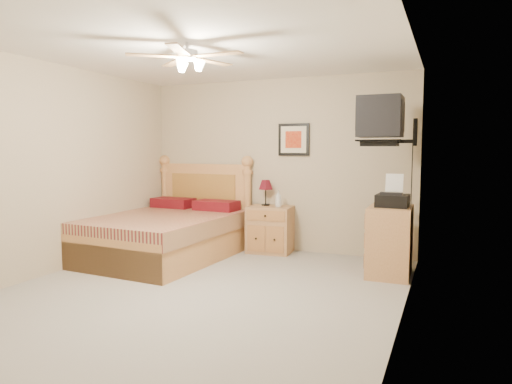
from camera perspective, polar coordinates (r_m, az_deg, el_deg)
floor at (r=4.90m, az=-6.94°, el=-12.27°), size 4.50×4.50×0.00m
ceiling at (r=4.78m, az=-7.30°, el=17.62°), size 4.00×4.50×0.04m
wall_back at (r=6.72m, az=2.59°, el=3.38°), size 4.00×0.04×2.50m
wall_left at (r=5.94m, az=-24.06°, el=2.66°), size 0.04×4.50×2.50m
wall_right at (r=4.06m, az=18.10°, el=1.83°), size 0.04×4.50×2.50m
bed at (r=6.33m, az=-11.68°, el=-1.88°), size 1.74×2.23×1.39m
nightstand at (r=6.59m, az=1.78°, el=-4.69°), size 0.65×0.51×0.67m
table_lamp at (r=6.64m, az=1.21°, el=-0.08°), size 0.26×0.26×0.37m
lotion_bottle at (r=6.46m, az=2.82°, el=-0.83°), size 0.09×0.10×0.24m
framed_picture at (r=6.61m, az=4.75°, el=6.54°), size 0.46×0.04×0.46m
dresser at (r=5.61m, az=16.38°, el=-5.89°), size 0.49×0.70×0.82m
fax_machine at (r=5.49m, az=16.73°, el=0.18°), size 0.37×0.39×0.38m
magazine_lower at (r=5.83m, az=16.20°, el=-1.28°), size 0.27×0.31×0.02m
magazine_upper at (r=5.86m, az=16.14°, el=-1.03°), size 0.24×0.29×0.02m
wall_tv at (r=5.42m, az=16.87°, el=8.61°), size 0.56×0.46×0.58m
ceiling_fan at (r=4.59m, az=-8.59°, el=16.35°), size 1.14×1.14×0.28m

